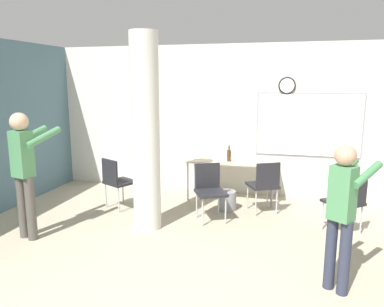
{
  "coord_description": "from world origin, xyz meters",
  "views": [
    {
      "loc": [
        1.05,
        -1.98,
        2.14
      ],
      "look_at": [
        -0.06,
        2.32,
        1.27
      ],
      "focal_mm": 35.0,
      "sensor_mm": 36.0,
      "label": 1
    }
  ],
  "objects_px": {
    "folding_table": "(231,163)",
    "person_watching_back": "(25,166)",
    "bottle_on_table": "(229,155)",
    "chair_near_pillar": "(117,179)",
    "chair_table_right": "(264,183)",
    "chair_mid_room": "(347,200)",
    "person_playing_side": "(343,207)",
    "chair_table_front": "(210,188)"
  },
  "relations": [
    {
      "from": "bottle_on_table",
      "to": "chair_near_pillar",
      "type": "height_order",
      "value": "bottle_on_table"
    },
    {
      "from": "folding_table",
      "to": "chair_mid_room",
      "type": "height_order",
      "value": "chair_mid_room"
    },
    {
      "from": "bottle_on_table",
      "to": "person_watching_back",
      "type": "bearing_deg",
      "value": -136.69
    },
    {
      "from": "chair_mid_room",
      "to": "chair_near_pillar",
      "type": "height_order",
      "value": "same"
    },
    {
      "from": "chair_table_front",
      "to": "person_watching_back",
      "type": "distance_m",
      "value": 2.66
    },
    {
      "from": "bottle_on_table",
      "to": "chair_near_pillar",
      "type": "distance_m",
      "value": 1.98
    },
    {
      "from": "chair_table_front",
      "to": "person_watching_back",
      "type": "height_order",
      "value": "person_watching_back"
    },
    {
      "from": "folding_table",
      "to": "person_watching_back",
      "type": "xyz_separation_m",
      "value": [
        -2.43,
        -2.37,
        0.34
      ]
    },
    {
      "from": "bottle_on_table",
      "to": "chair_mid_room",
      "type": "relative_size",
      "value": 0.33
    },
    {
      "from": "folding_table",
      "to": "chair_table_front",
      "type": "bearing_deg",
      "value": -99.04
    },
    {
      "from": "chair_mid_room",
      "to": "chair_near_pillar",
      "type": "bearing_deg",
      "value": 176.93
    },
    {
      "from": "chair_near_pillar",
      "to": "chair_table_right",
      "type": "bearing_deg",
      "value": 9.36
    },
    {
      "from": "folding_table",
      "to": "bottle_on_table",
      "type": "distance_m",
      "value": 0.2
    },
    {
      "from": "chair_table_front",
      "to": "person_playing_side",
      "type": "bearing_deg",
      "value": -44.25
    },
    {
      "from": "chair_table_front",
      "to": "chair_table_right",
      "type": "relative_size",
      "value": 1.0
    },
    {
      "from": "bottle_on_table",
      "to": "chair_mid_room",
      "type": "height_order",
      "value": "bottle_on_table"
    },
    {
      "from": "chair_table_right",
      "to": "bottle_on_table",
      "type": "bearing_deg",
      "value": 144.39
    },
    {
      "from": "chair_table_right",
      "to": "person_watching_back",
      "type": "height_order",
      "value": "person_watching_back"
    },
    {
      "from": "chair_mid_room",
      "to": "person_watching_back",
      "type": "xyz_separation_m",
      "value": [
        -4.23,
        -1.2,
        0.51
      ]
    },
    {
      "from": "person_playing_side",
      "to": "chair_mid_room",
      "type": "bearing_deg",
      "value": 79.72
    },
    {
      "from": "chair_table_front",
      "to": "folding_table",
      "type": "bearing_deg",
      "value": 80.96
    },
    {
      "from": "chair_mid_room",
      "to": "chair_table_front",
      "type": "relative_size",
      "value": 1.0
    },
    {
      "from": "chair_mid_room",
      "to": "chair_table_front",
      "type": "distance_m",
      "value": 1.98
    },
    {
      "from": "chair_table_right",
      "to": "person_playing_side",
      "type": "relative_size",
      "value": 0.57
    },
    {
      "from": "chair_table_right",
      "to": "person_playing_side",
      "type": "xyz_separation_m",
      "value": [
        0.89,
        -2.14,
        0.39
      ]
    },
    {
      "from": "chair_table_right",
      "to": "person_watching_back",
      "type": "distance_m",
      "value": 3.58
    },
    {
      "from": "chair_near_pillar",
      "to": "person_playing_side",
      "type": "height_order",
      "value": "person_playing_side"
    },
    {
      "from": "person_playing_side",
      "to": "person_watching_back",
      "type": "height_order",
      "value": "person_watching_back"
    },
    {
      "from": "chair_mid_room",
      "to": "chair_table_right",
      "type": "xyz_separation_m",
      "value": [
        -1.18,
        0.59,
        0.0
      ]
    },
    {
      "from": "bottle_on_table",
      "to": "chair_table_right",
      "type": "bearing_deg",
      "value": -35.61
    },
    {
      "from": "folding_table",
      "to": "chair_mid_room",
      "type": "bearing_deg",
      "value": -32.87
    },
    {
      "from": "bottle_on_table",
      "to": "person_playing_side",
      "type": "bearing_deg",
      "value": -59.29
    },
    {
      "from": "chair_mid_room",
      "to": "person_playing_side",
      "type": "distance_m",
      "value": 1.63
    },
    {
      "from": "chair_table_front",
      "to": "chair_table_right",
      "type": "bearing_deg",
      "value": 31.61
    },
    {
      "from": "folding_table",
      "to": "chair_mid_room",
      "type": "xyz_separation_m",
      "value": [
        1.8,
        -1.17,
        -0.17
      ]
    },
    {
      "from": "chair_table_front",
      "to": "person_playing_side",
      "type": "height_order",
      "value": "person_playing_side"
    },
    {
      "from": "chair_mid_room",
      "to": "person_watching_back",
      "type": "distance_m",
      "value": 4.43
    },
    {
      "from": "chair_mid_room",
      "to": "bottle_on_table",
      "type": "bearing_deg",
      "value": 149.97
    },
    {
      "from": "person_watching_back",
      "to": "chair_table_front",
      "type": "bearing_deg",
      "value": 29.95
    },
    {
      "from": "bottle_on_table",
      "to": "chair_table_right",
      "type": "height_order",
      "value": "bottle_on_table"
    },
    {
      "from": "chair_near_pillar",
      "to": "bottle_on_table",
      "type": "bearing_deg",
      "value": 26.33
    },
    {
      "from": "folding_table",
      "to": "person_watching_back",
      "type": "distance_m",
      "value": 3.41
    }
  ]
}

